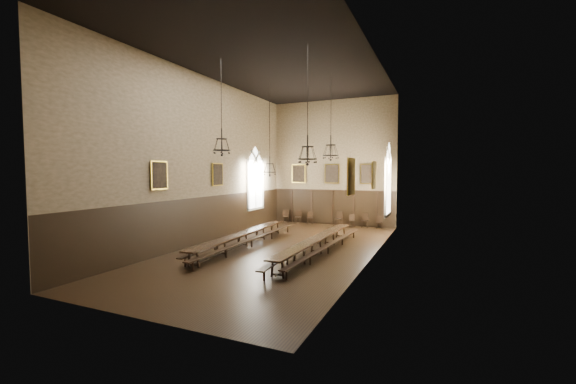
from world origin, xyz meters
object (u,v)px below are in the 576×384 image
Objects in this scene: chair_2 at (310,220)px; chair_7 at (379,225)px; bench_left_inner at (252,241)px; bench_right_outer at (328,248)px; table_left at (243,240)px; chandelier_back_left at (270,165)px; chair_5 at (352,223)px; chandelier_front_right at (307,151)px; table_right at (316,246)px; chair_0 at (286,219)px; chandelier_back_right at (331,150)px; chair_1 at (298,219)px; bench_left_outer at (238,240)px; bench_right_inner at (305,247)px; chair_4 at (338,221)px; chair_6 at (365,223)px; chandelier_front_left at (222,144)px.

chair_2 is 1.02× the size of chair_7.
bench_left_inner reaches higher than bench_right_outer.
chandelier_back_left is at bearing 88.91° from table_left.
chandelier_front_right is at bearing -104.65° from chair_5.
bench_right_outer is (0.56, 0.09, -0.09)m from table_right.
bench_right_outer is 8.53m from chair_5.
bench_left_inner is 10.56× the size of chair_0.
chandelier_back_right is at bearing -74.55° from chair_2.
bench_left_inner is 4.01m from bench_right_outer.
chair_1 reaches higher than chair_0.
chandelier_front_right reaches higher than chair_2.
bench_left_inner is at bearing -96.22° from chair_0.
bench_right_outer is 8.50m from chair_7.
chair_5 is (3.13, 8.67, -0.03)m from bench_left_inner.
chair_1 is (-4.39, 8.54, -0.07)m from table_right.
chandelier_back_right is (4.35, 2.20, 4.72)m from bench_left_outer.
chair_1 is 8.95m from chandelier_back_right.
chair_1 is at bearing 95.05° from chandelier_back_left.
bench_right_inner is at bearing -0.72° from bench_left_inner.
chair_1 reaches higher than table_right.
bench_left_outer is 9.40m from chair_5.
chair_5 is 1.88m from chair_7.
chair_5 is at bearing -18.39° from chair_0.
bench_left_outer is at bearing 176.66° from bench_right_inner.
chair_0 is at bearing 102.70° from bench_left_inner.
bench_right_inner is 9.48m from chair_1.
bench_left_outer is at bearing -101.99° from chair_0.
chair_4 is 1.02× the size of chair_6.
chandelier_back_left is (-0.43, 2.94, 3.94)m from bench_left_inner.
chair_1 is (-0.94, 8.63, 0.00)m from bench_left_inner.
table_right is 0.93× the size of bench_right_inner.
chair_4 is at bearing 95.10° from bench_right_inner.
table_right is 5.18m from chandelier_back_right.
chair_1 is 6.94m from chandelier_back_left.
chair_5 is 0.16× the size of chandelier_back_left.
chair_1 is 4.96m from chair_6.
chair_1 is at bearing 113.88° from chandelier_front_right.
chandelier_front_right is (0.87, -1.99, 4.43)m from bench_right_inner.
chair_0 is (-1.45, 8.67, -0.07)m from table_left.
chandelier_front_right is (-1.23, -10.64, 4.45)m from chair_7.
chair_5 is 0.99× the size of chair_7.
chandelier_back_right and chandelier_front_left have the same top height.
bench_left_inner is 1.02× the size of bench_right_inner.
chair_2 reaches higher than table_left.
table_right is at bearing -170.70° from bench_right_outer.
table_right is at bearing -76.61° from chair_0.
bench_left_inner is 9.52m from chair_6.
chair_4 is at bearing 158.24° from chair_5.
chandelier_front_right is (4.72, -10.65, 4.42)m from chair_1.
chair_5 is at bearing 93.46° from chandelier_front_right.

